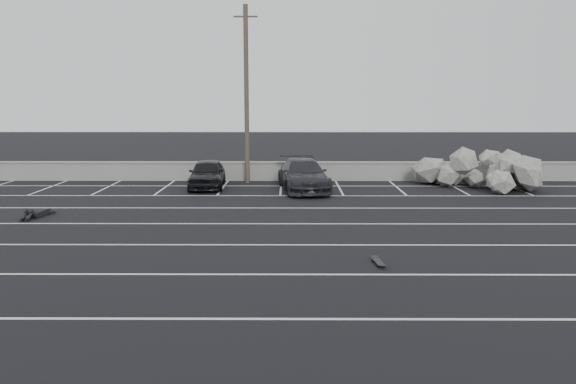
{
  "coord_description": "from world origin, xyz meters",
  "views": [
    {
      "loc": [
        1.49,
        -17.09,
        4.54
      ],
      "look_at": [
        1.39,
        4.11,
        1.0
      ],
      "focal_mm": 35.0,
      "sensor_mm": 36.0,
      "label": 1
    }
  ],
  "objects_px": {
    "car_left": "(207,174)",
    "riprap_pile": "(485,176)",
    "trash_bin": "(450,174)",
    "utility_pole": "(246,95)",
    "person": "(41,210)",
    "skateboard": "(378,262)",
    "car_right": "(303,175)"
  },
  "relations": [
    {
      "from": "trash_bin",
      "to": "skateboard",
      "type": "height_order",
      "value": "trash_bin"
    },
    {
      "from": "trash_bin",
      "to": "utility_pole",
      "type": "bearing_deg",
      "value": -177.94
    },
    {
      "from": "riprap_pile",
      "to": "person",
      "type": "distance_m",
      "value": 20.91
    },
    {
      "from": "trash_bin",
      "to": "riprap_pile",
      "type": "bearing_deg",
      "value": -63.18
    },
    {
      "from": "riprap_pile",
      "to": "utility_pole",
      "type": "bearing_deg",
      "value": 171.17
    },
    {
      "from": "riprap_pile",
      "to": "person",
      "type": "height_order",
      "value": "riprap_pile"
    },
    {
      "from": "trash_bin",
      "to": "skateboard",
      "type": "distance_m",
      "value": 16.94
    },
    {
      "from": "car_left",
      "to": "person",
      "type": "distance_m",
      "value": 8.93
    },
    {
      "from": "trash_bin",
      "to": "person",
      "type": "xyz_separation_m",
      "value": [
        -18.58,
        -9.17,
        -0.22
      ]
    },
    {
      "from": "car_right",
      "to": "person",
      "type": "relative_size",
      "value": 2.28
    },
    {
      "from": "car_left",
      "to": "skateboard",
      "type": "bearing_deg",
      "value": -66.9
    },
    {
      "from": "skateboard",
      "to": "trash_bin",
      "type": "bearing_deg",
      "value": 61.56
    },
    {
      "from": "person",
      "to": "utility_pole",
      "type": "bearing_deg",
      "value": 57.46
    },
    {
      "from": "trash_bin",
      "to": "riprap_pile",
      "type": "relative_size",
      "value": 0.14
    },
    {
      "from": "car_left",
      "to": "skateboard",
      "type": "distance_m",
      "value": 15.12
    },
    {
      "from": "car_right",
      "to": "person",
      "type": "bearing_deg",
      "value": -156.79
    },
    {
      "from": "riprap_pile",
      "to": "skateboard",
      "type": "distance_m",
      "value": 15.36
    },
    {
      "from": "trash_bin",
      "to": "car_left",
      "type": "bearing_deg",
      "value": -170.55
    },
    {
      "from": "car_left",
      "to": "person",
      "type": "height_order",
      "value": "car_left"
    },
    {
      "from": "trash_bin",
      "to": "skateboard",
      "type": "bearing_deg",
      "value": -112.0
    },
    {
      "from": "trash_bin",
      "to": "person",
      "type": "bearing_deg",
      "value": -153.73
    },
    {
      "from": "car_right",
      "to": "skateboard",
      "type": "height_order",
      "value": "car_right"
    },
    {
      "from": "person",
      "to": "car_right",
      "type": "bearing_deg",
      "value": 38.49
    },
    {
      "from": "person",
      "to": "car_left",
      "type": "bearing_deg",
      "value": 59.54
    },
    {
      "from": "car_left",
      "to": "riprap_pile",
      "type": "bearing_deg",
      "value": -3.85
    },
    {
      "from": "car_left",
      "to": "riprap_pile",
      "type": "distance_m",
      "value": 14.23
    },
    {
      "from": "car_left",
      "to": "skateboard",
      "type": "height_order",
      "value": "car_left"
    },
    {
      "from": "trash_bin",
      "to": "person",
      "type": "distance_m",
      "value": 20.72
    },
    {
      "from": "car_right",
      "to": "utility_pole",
      "type": "xyz_separation_m",
      "value": [
        -2.99,
        2.57,
        3.98
      ]
    },
    {
      "from": "car_right",
      "to": "utility_pole",
      "type": "bearing_deg",
      "value": 131.83
    },
    {
      "from": "trash_bin",
      "to": "person",
      "type": "height_order",
      "value": "trash_bin"
    },
    {
      "from": "utility_pole",
      "to": "skateboard",
      "type": "distance_m",
      "value": 16.7
    }
  ]
}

